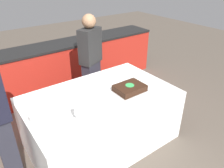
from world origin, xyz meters
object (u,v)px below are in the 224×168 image
Objects in this scene: person_cutting_cake at (91,62)px; wine_glass at (76,111)px; cake at (130,88)px; plate_stack at (39,115)px.

wine_glass is at bearing 28.83° from person_cutting_cake.
person_cutting_cake is (0.83, 1.09, -0.05)m from wine_glass.
cake is 2.14× the size of wine_glass.
plate_stack is 0.43m from wine_glass.
wine_glass is (-0.83, -0.15, 0.09)m from cake.
plate_stack is at bearing 11.25° from person_cutting_cake.
wine_glass is 1.38m from person_cutting_cake.
cake is 0.95m from person_cutting_cake.
cake is 1.88× the size of plate_stack.
person_cutting_cake is (1.14, 0.80, 0.04)m from plate_stack.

